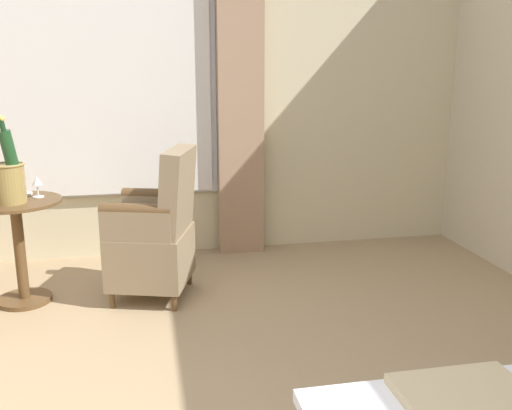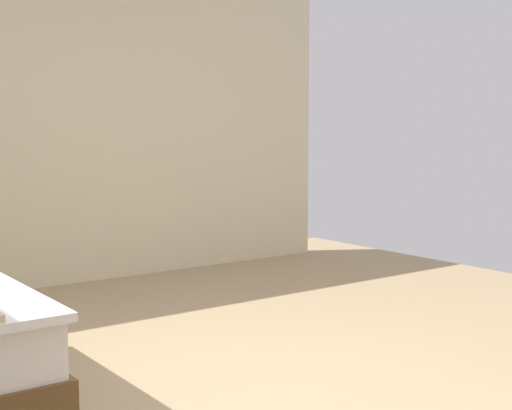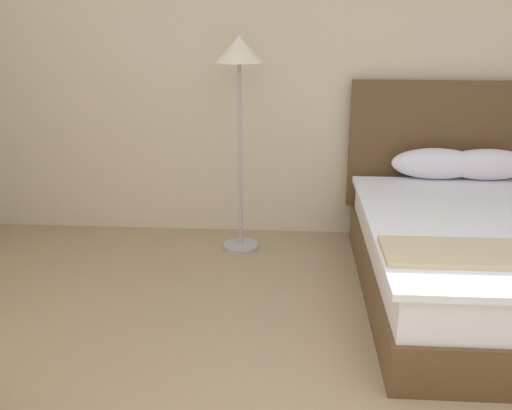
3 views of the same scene
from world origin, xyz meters
name	(u,v)px [view 3 (image 3 of 3)]	position (x,y,z in m)	size (l,w,h in m)	color
wall_headboard_side	(353,64)	(0.00, 3.06, 1.41)	(6.25, 0.12, 2.83)	beige
bed	(489,249)	(0.83, 1.92, 0.33)	(1.69, 2.19, 1.30)	brown
floor_lamp_brass	(239,73)	(-0.87, 2.61, 1.38)	(0.35, 0.35, 1.65)	#AEA8AB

